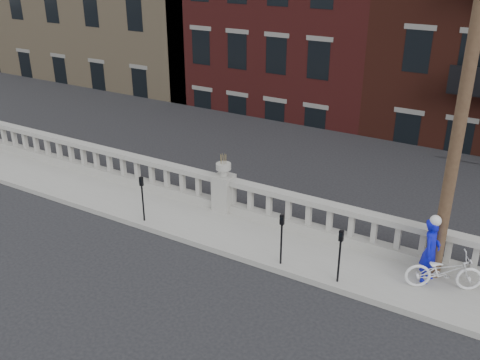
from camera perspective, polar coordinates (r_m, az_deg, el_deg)
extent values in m
plane|color=black|center=(13.45, -10.94, -10.16)|extent=(120.00, 120.00, 0.00)
cube|color=gray|center=(15.40, -3.61, -4.71)|extent=(32.00, 2.20, 0.15)
cube|color=gray|center=(16.01, -1.72, -2.69)|extent=(28.00, 0.34, 0.25)
cube|color=gray|center=(15.66, -1.75, 0.01)|extent=(28.00, 0.34, 0.16)
cube|color=gray|center=(15.82, -1.73, -1.32)|extent=(0.55, 0.55, 1.10)
cylinder|color=gray|center=(15.56, -1.76, 0.85)|extent=(0.24, 0.24, 0.20)
cylinder|color=gray|center=(15.49, -1.77, 1.46)|extent=(0.44, 0.44, 0.18)
cube|color=#605E59|center=(17.63, -0.99, -10.13)|extent=(36.00, 0.50, 5.15)
cube|color=black|center=(37.14, 17.00, 2.82)|extent=(80.00, 44.00, 0.50)
cube|color=#595651|center=(21.85, 0.32, -4.64)|extent=(16.00, 7.00, 4.00)
cube|color=#4F1816|center=(30.88, 8.29, 13.50)|extent=(10.00, 14.00, 14.00)
cylinder|color=#422D1E|center=(12.00, 23.29, 11.02)|extent=(0.28, 0.28, 10.00)
cylinder|color=black|center=(15.40, -10.30, -2.46)|extent=(0.05, 0.05, 1.10)
cube|color=black|center=(15.12, -10.49, -0.15)|extent=(0.10, 0.08, 0.26)
cube|color=black|center=(15.07, -10.61, -0.07)|extent=(0.06, 0.01, 0.08)
cylinder|color=black|center=(13.21, 4.42, -6.85)|extent=(0.05, 0.05, 1.10)
cube|color=black|center=(12.88, 4.51, -4.24)|extent=(0.10, 0.08, 0.26)
cube|color=black|center=(12.82, 4.43, -4.17)|extent=(0.06, 0.01, 0.08)
cylinder|color=black|center=(12.72, 10.52, -8.53)|extent=(0.05, 0.05, 1.10)
cube|color=black|center=(12.38, 10.75, -5.87)|extent=(0.10, 0.08, 0.26)
cube|color=black|center=(12.32, 10.69, -5.80)|extent=(0.06, 0.01, 0.08)
imported|color=white|center=(13.21, 20.94, -9.05)|extent=(1.81, 1.27, 0.90)
imported|color=#0C11B8|center=(13.20, 19.67, -7.10)|extent=(0.47, 0.64, 1.60)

